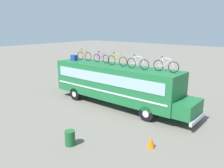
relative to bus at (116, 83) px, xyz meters
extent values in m
plane|color=slate|center=(-0.21, 0.00, -1.84)|extent=(120.00, 120.00, 0.00)
cube|color=#1E6B38|center=(-0.21, 0.00, 0.05)|extent=(10.63, 2.44, 2.50)
cube|color=#1E6B38|center=(5.68, 0.00, -0.73)|extent=(1.15, 2.24, 0.93)
cube|color=#99B7C6|center=(-0.21, -1.23, 0.51)|extent=(9.78, 0.04, 0.76)
cube|color=#99B7C6|center=(-0.21, 1.23, 0.51)|extent=(9.78, 0.04, 0.76)
cube|color=silver|center=(-0.21, -1.24, -0.45)|extent=(10.21, 0.03, 0.12)
cube|color=silver|center=(-0.21, 1.24, -0.45)|extent=(10.21, 0.03, 0.12)
cube|color=silver|center=(6.31, 0.00, -1.28)|extent=(0.16, 2.32, 0.24)
cylinder|color=black|center=(3.40, -1.08, -1.33)|extent=(1.02, 0.28, 1.02)
cylinder|color=silver|center=(3.40, -1.08, -1.33)|extent=(0.46, 0.30, 0.46)
cylinder|color=black|center=(3.40, 1.08, -1.33)|extent=(1.02, 0.28, 1.02)
cylinder|color=silver|center=(3.40, 1.08, -1.33)|extent=(0.46, 0.30, 0.46)
cylinder|color=black|center=(-3.51, -1.08, -1.33)|extent=(1.02, 0.28, 1.02)
cylinder|color=silver|center=(-3.51, -1.08, -1.33)|extent=(0.46, 0.30, 0.46)
cylinder|color=black|center=(-3.51, 1.08, -1.33)|extent=(1.02, 0.28, 1.02)
cylinder|color=silver|center=(-3.51, 1.08, -1.33)|extent=(0.46, 0.30, 0.46)
cube|color=#193899|center=(-4.49, -0.21, 1.54)|extent=(0.53, 0.38, 0.47)
torus|color=black|center=(-4.31, 0.38, 1.68)|extent=(0.74, 0.04, 0.74)
torus|color=black|center=(-3.35, 0.38, 1.68)|extent=(0.74, 0.04, 0.74)
cylinder|color=orange|center=(-4.02, 0.38, 1.96)|extent=(0.19, 0.04, 0.53)
cylinder|color=orange|center=(-3.73, 0.38, 1.94)|extent=(0.45, 0.04, 0.51)
cylinder|color=orange|center=(-3.81, 0.38, 2.20)|extent=(0.58, 0.04, 0.07)
cylinder|color=orange|center=(-4.13, 0.38, 1.69)|extent=(0.37, 0.03, 0.05)
cylinder|color=orange|center=(-4.21, 0.38, 1.95)|extent=(0.24, 0.03, 0.55)
cylinder|color=orange|center=(-3.44, 0.38, 1.93)|extent=(0.20, 0.03, 0.52)
cylinder|color=silver|center=(-3.52, 0.38, 2.23)|extent=(0.03, 0.44, 0.03)
ellipsoid|color=black|center=(-4.10, 0.38, 2.26)|extent=(0.20, 0.08, 0.06)
torus|color=black|center=(-2.38, 0.40, 1.64)|extent=(0.68, 0.04, 0.68)
torus|color=black|center=(-1.37, 0.40, 1.64)|extent=(0.68, 0.04, 0.68)
cylinder|color=purple|center=(-2.08, 0.40, 1.90)|extent=(0.20, 0.04, 0.48)
cylinder|color=purple|center=(-1.77, 0.40, 1.88)|extent=(0.47, 0.04, 0.46)
cylinder|color=purple|center=(-1.85, 0.40, 2.12)|extent=(0.61, 0.04, 0.07)
cylinder|color=purple|center=(-2.19, 0.40, 1.65)|extent=(0.39, 0.03, 0.05)
cylinder|color=purple|center=(-2.27, 0.40, 1.89)|extent=(0.25, 0.03, 0.50)
cylinder|color=purple|center=(-1.46, 0.40, 1.87)|extent=(0.21, 0.03, 0.47)
cylinder|color=silver|center=(-1.55, 0.40, 2.15)|extent=(0.03, 0.44, 0.03)
ellipsoid|color=black|center=(-2.16, 0.40, 2.17)|extent=(0.20, 0.08, 0.06)
torus|color=black|center=(-0.46, 0.00, 1.67)|extent=(0.74, 0.04, 0.74)
torus|color=black|center=(0.64, 0.00, 1.67)|extent=(0.74, 0.04, 0.74)
cylinder|color=#B2B20C|center=(-0.13, 0.00, 1.95)|extent=(0.21, 0.04, 0.53)
cylinder|color=#B2B20C|center=(0.20, 0.00, 1.93)|extent=(0.51, 0.04, 0.51)
cylinder|color=#B2B20C|center=(0.11, 0.00, 2.19)|extent=(0.66, 0.04, 0.07)
cylinder|color=#B2B20C|center=(-0.25, 0.00, 1.68)|extent=(0.42, 0.03, 0.05)
cylinder|color=#B2B20C|center=(-0.34, 0.00, 1.94)|extent=(0.27, 0.03, 0.55)
cylinder|color=#B2B20C|center=(0.54, 0.00, 1.92)|extent=(0.23, 0.03, 0.51)
cylinder|color=silver|center=(0.44, 0.00, 2.23)|extent=(0.03, 0.44, 0.03)
ellipsoid|color=black|center=(-0.22, 0.00, 2.25)|extent=(0.20, 0.08, 0.06)
torus|color=black|center=(1.47, -0.13, 1.67)|extent=(0.73, 0.04, 0.73)
torus|color=black|center=(2.51, -0.13, 1.67)|extent=(0.73, 0.04, 0.73)
cylinder|color=white|center=(1.78, -0.13, 1.94)|extent=(0.20, 0.04, 0.52)
cylinder|color=white|center=(2.09, -0.13, 1.93)|extent=(0.49, 0.04, 0.50)
cylinder|color=white|center=(2.01, -0.13, 2.18)|extent=(0.63, 0.04, 0.07)
cylinder|color=white|center=(1.67, -0.13, 1.68)|extent=(0.40, 0.03, 0.05)
cylinder|color=white|center=(1.58, -0.13, 1.93)|extent=(0.26, 0.03, 0.54)
cylinder|color=white|center=(2.42, -0.13, 1.92)|extent=(0.22, 0.03, 0.51)
cylinder|color=silver|center=(2.32, -0.13, 2.21)|extent=(0.03, 0.44, 0.03)
ellipsoid|color=black|center=(1.70, -0.13, 2.24)|extent=(0.20, 0.08, 0.06)
torus|color=black|center=(3.41, 0.17, 1.67)|extent=(0.73, 0.04, 0.73)
torus|color=black|center=(4.47, 0.17, 1.67)|extent=(0.73, 0.04, 0.73)
cylinder|color=white|center=(3.73, 0.17, 1.95)|extent=(0.20, 0.04, 0.53)
cylinder|color=white|center=(4.05, 0.17, 1.93)|extent=(0.49, 0.04, 0.51)
cylinder|color=white|center=(3.96, 0.17, 2.19)|extent=(0.64, 0.04, 0.07)
cylinder|color=white|center=(3.61, 0.17, 1.68)|extent=(0.40, 0.03, 0.05)
cylinder|color=white|center=(3.53, 0.17, 1.94)|extent=(0.26, 0.03, 0.55)
cylinder|color=white|center=(4.37, 0.17, 1.92)|extent=(0.22, 0.03, 0.51)
cylinder|color=silver|center=(4.28, 0.17, 2.22)|extent=(0.03, 0.44, 0.03)
ellipsoid|color=black|center=(3.64, 0.17, 2.25)|extent=(0.20, 0.08, 0.06)
cylinder|color=#1E592D|center=(1.95, -6.29, -1.44)|extent=(0.53, 0.53, 0.80)
cone|color=orange|center=(5.34, -3.85, -1.53)|extent=(0.40, 0.40, 0.62)
camera|label=1|loc=(10.40, -13.12, 4.17)|focal=36.24mm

